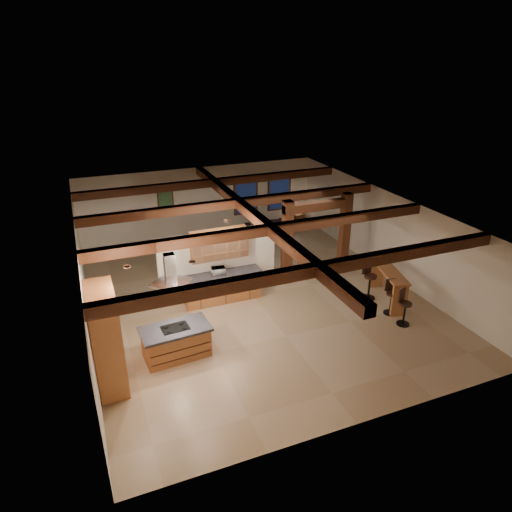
{
  "coord_description": "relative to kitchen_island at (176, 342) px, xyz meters",
  "views": [
    {
      "loc": [
        -4.74,
        -12.03,
        7.23
      ],
      "look_at": [
        0.29,
        0.5,
        1.16
      ],
      "focal_mm": 32.0,
      "sensor_mm": 36.0,
      "label": 1
    }
  ],
  "objects": [
    {
      "name": "table_lamp",
      "position": [
        7.25,
        7.52,
        0.35
      ],
      "size": [
        0.25,
        0.25,
        0.29
      ],
      "color": "black",
      "rests_on": "side_table"
    },
    {
      "name": "room_walls",
      "position": [
        3.01,
        2.22,
        1.34
      ],
      "size": [
        12.0,
        12.0,
        12.0
      ],
      "color": "silver",
      "rests_on": "ground"
    },
    {
      "name": "recessed_cans",
      "position": [
        0.47,
        0.29,
        2.43
      ],
      "size": [
        3.16,
        2.46,
        0.03
      ],
      "color": "silver",
      "rests_on": "room_walls"
    },
    {
      "name": "ceiling_beams",
      "position": [
        3.01,
        2.22,
        2.32
      ],
      "size": [
        10.0,
        12.0,
        0.28
      ],
      "color": "#3F220F",
      "rests_on": "room_walls"
    },
    {
      "name": "timber_posts",
      "position": [
        5.51,
        2.72,
        1.33
      ],
      "size": [
        2.5,
        0.3,
        2.9
      ],
      "color": "#3F220F",
      "rests_on": "ground"
    },
    {
      "name": "back_counter",
      "position": [
        2.01,
        2.33,
        0.04
      ],
      "size": [
        2.5,
        0.66,
        0.94
      ],
      "color": "#A86636",
      "rests_on": "ground"
    },
    {
      "name": "partition_wall",
      "position": [
        2.01,
        2.72,
        0.66
      ],
      "size": [
        3.8,
        0.18,
        2.2
      ],
      "primitive_type": "cube",
      "color": "silver",
      "rests_on": "ground"
    },
    {
      "name": "ground",
      "position": [
        3.01,
        2.22,
        -0.44
      ],
      "size": [
        12.0,
        12.0,
        0.0
      ],
      "primitive_type": "plane",
      "color": "tan",
      "rests_on": "ground"
    },
    {
      "name": "upper_display_cabinet",
      "position": [
        2.01,
        2.53,
        1.41
      ],
      "size": [
        1.8,
        0.36,
        0.95
      ],
      "color": "#A86636",
      "rests_on": "partition_wall"
    },
    {
      "name": "back_windows",
      "position": [
        5.81,
        8.16,
        1.06
      ],
      "size": [
        2.7,
        0.07,
        1.7
      ],
      "color": "#3F220F",
      "rests_on": "room_walls"
    },
    {
      "name": "bar_stool_c",
      "position": [
        6.35,
        0.75,
        0.2
      ],
      "size": [
        0.44,
        0.45,
        1.26
      ],
      "color": "black",
      "rests_on": "ground"
    },
    {
      "name": "pantry_cabinet",
      "position": [
        -1.66,
        -0.38,
        0.76
      ],
      "size": [
        0.67,
        1.6,
        2.4
      ],
      "color": "#A86636",
      "rests_on": "ground"
    },
    {
      "name": "dining_chairs",
      "position": [
        2.83,
        4.65,
        0.15
      ],
      "size": [
        1.92,
        1.92,
        1.15
      ],
      "color": "#3F220F",
      "rests_on": "ground"
    },
    {
      "name": "side_table",
      "position": [
        7.25,
        7.52,
        -0.15
      ],
      "size": [
        0.55,
        0.55,
        0.58
      ],
      "primitive_type": "cube",
      "rotation": [
        0.0,
        0.0,
        0.2
      ],
      "color": "#3F220F",
      "rests_on": "ground"
    },
    {
      "name": "bar_stool_b",
      "position": [
        6.44,
        -0.28,
        0.11
      ],
      "size": [
        0.38,
        0.39,
        1.08
      ],
      "color": "black",
      "rests_on": "ground"
    },
    {
      "name": "framed_art",
      "position": [
        1.51,
        8.16,
        1.26
      ],
      "size": [
        0.65,
        0.05,
        0.85
      ],
      "color": "#3F220F",
      "rests_on": "room_walls"
    },
    {
      "name": "bar_counter",
      "position": [
        6.8,
        0.39,
        0.29
      ],
      "size": [
        1.03,
        2.13,
        1.08
      ],
      "color": "#A86636",
      "rests_on": "ground"
    },
    {
      "name": "kitchen_island",
      "position": [
        0.0,
        0.0,
        0.0
      ],
      "size": [
        1.81,
        1.05,
        0.87
      ],
      "color": "#A86636",
      "rests_on": "ground"
    },
    {
      "name": "range_hood",
      "position": [
        0.0,
        0.0,
        1.35
      ],
      "size": [
        1.1,
        1.1,
        1.4
      ],
      "color": "silver",
      "rests_on": "room_walls"
    },
    {
      "name": "dining_table",
      "position": [
        2.83,
        4.65,
        -0.09
      ],
      "size": [
        2.22,
        1.63,
        0.7
      ],
      "primitive_type": "imported",
      "rotation": [
        0.0,
        0.0,
        -0.3
      ],
      "color": "#411E10",
      "rests_on": "ground"
    },
    {
      "name": "microwave",
      "position": [
        1.89,
        2.33,
        0.62
      ],
      "size": [
        0.44,
        0.33,
        0.23
      ],
      "primitive_type": "imported",
      "rotation": [
        0.0,
        0.0,
        3.02
      ],
      "color": "silver",
      "rests_on": "back_counter"
    },
    {
      "name": "bar_stool_a",
      "position": [
        6.4,
        -0.93,
        0.12
      ],
      "size": [
        0.41,
        0.42,
        1.09
      ],
      "color": "black",
      "rests_on": "ground"
    },
    {
      "name": "sofa",
      "position": [
        5.74,
        7.46,
        -0.16
      ],
      "size": [
        1.9,
        0.75,
        0.55
      ],
      "primitive_type": "imported",
      "rotation": [
        0.0,
        0.0,
        3.15
      ],
      "color": "black",
      "rests_on": "ground"
    }
  ]
}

